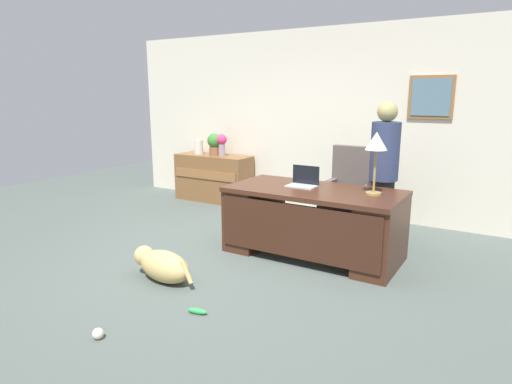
{
  "coord_description": "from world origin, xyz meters",
  "views": [
    {
      "loc": [
        2.54,
        -3.57,
        1.76
      ],
      "look_at": [
        0.19,
        0.3,
        0.75
      ],
      "focal_mm": 30.86,
      "sensor_mm": 36.0,
      "label": 1
    }
  ],
  "objects_px": {
    "vase_empty": "(199,147)",
    "credenza": "(214,178)",
    "desk": "(312,220)",
    "potted_plant": "(215,143)",
    "vase_with_flowers": "(222,143)",
    "armchair": "(350,196)",
    "dog_toy_ball": "(98,334)",
    "desk_lamp": "(376,145)",
    "dog_toy_bone": "(197,311)",
    "person_standing": "(383,175)",
    "dog_lying": "(162,265)",
    "laptop": "(303,181)"
  },
  "relations": [
    {
      "from": "vase_empty",
      "to": "credenza",
      "type": "bearing_deg",
      "value": -0.26
    },
    {
      "from": "desk",
      "to": "potted_plant",
      "type": "relative_size",
      "value": 5.21
    },
    {
      "from": "vase_with_flowers",
      "to": "armchair",
      "type": "bearing_deg",
      "value": -12.6
    },
    {
      "from": "vase_with_flowers",
      "to": "dog_toy_ball",
      "type": "xyz_separation_m",
      "value": [
        1.68,
        -3.93,
        -0.94
      ]
    },
    {
      "from": "desk_lamp",
      "to": "dog_toy_bone",
      "type": "height_order",
      "value": "desk_lamp"
    },
    {
      "from": "desk",
      "to": "vase_with_flowers",
      "type": "distance_m",
      "value": 2.83
    },
    {
      "from": "vase_with_flowers",
      "to": "dog_toy_bone",
      "type": "relative_size",
      "value": 2.04
    },
    {
      "from": "credenza",
      "to": "vase_with_flowers",
      "type": "relative_size",
      "value": 3.69
    },
    {
      "from": "vase_empty",
      "to": "potted_plant",
      "type": "relative_size",
      "value": 0.66
    },
    {
      "from": "desk",
      "to": "dog_toy_ball",
      "type": "distance_m",
      "value": 2.5
    },
    {
      "from": "desk_lamp",
      "to": "dog_toy_ball",
      "type": "xyz_separation_m",
      "value": [
        -1.26,
        -2.48,
        -1.22
      ]
    },
    {
      "from": "person_standing",
      "to": "dog_lying",
      "type": "distance_m",
      "value": 2.63
    },
    {
      "from": "vase_empty",
      "to": "dog_toy_ball",
      "type": "height_order",
      "value": "vase_empty"
    },
    {
      "from": "dog_lying",
      "to": "dog_toy_ball",
      "type": "bearing_deg",
      "value": -72.63
    },
    {
      "from": "desk",
      "to": "vase_empty",
      "type": "xyz_separation_m",
      "value": [
        -2.79,
        1.54,
        0.48
      ]
    },
    {
      "from": "desk_lamp",
      "to": "vase_with_flowers",
      "type": "xyz_separation_m",
      "value": [
        -2.94,
        1.44,
        -0.27
      ]
    },
    {
      "from": "armchair",
      "to": "potted_plant",
      "type": "xyz_separation_m",
      "value": [
        -2.53,
        0.53,
        0.48
      ]
    },
    {
      "from": "laptop",
      "to": "vase_empty",
      "type": "bearing_deg",
      "value": 151.36
    },
    {
      "from": "desk_lamp",
      "to": "dog_toy_ball",
      "type": "distance_m",
      "value": 3.04
    },
    {
      "from": "laptop",
      "to": "dog_toy_bone",
      "type": "bearing_deg",
      "value": -92.43
    },
    {
      "from": "armchair",
      "to": "vase_empty",
      "type": "distance_m",
      "value": 2.94
    },
    {
      "from": "armchair",
      "to": "desk_lamp",
      "type": "height_order",
      "value": "desk_lamp"
    },
    {
      "from": "dog_lying",
      "to": "vase_empty",
      "type": "height_order",
      "value": "vase_empty"
    },
    {
      "from": "vase_with_flowers",
      "to": "dog_toy_bone",
      "type": "bearing_deg",
      "value": -57.56
    },
    {
      "from": "desk",
      "to": "dog_toy_bone",
      "type": "height_order",
      "value": "desk"
    },
    {
      "from": "credenza",
      "to": "desk_lamp",
      "type": "height_order",
      "value": "desk_lamp"
    },
    {
      "from": "potted_plant",
      "to": "person_standing",
      "type": "bearing_deg",
      "value": -16.28
    },
    {
      "from": "desk_lamp",
      "to": "vase_empty",
      "type": "height_order",
      "value": "desk_lamp"
    },
    {
      "from": "armchair",
      "to": "vase_empty",
      "type": "height_order",
      "value": "armchair"
    },
    {
      "from": "person_standing",
      "to": "dog_toy_ball",
      "type": "distance_m",
      "value": 3.38
    },
    {
      "from": "armchair",
      "to": "vase_empty",
      "type": "relative_size",
      "value": 4.71
    },
    {
      "from": "armchair",
      "to": "dog_lying",
      "type": "xyz_separation_m",
      "value": [
        -1.03,
        -2.37,
        -0.34
      ]
    },
    {
      "from": "desk",
      "to": "credenza",
      "type": "relative_size",
      "value": 1.43
    },
    {
      "from": "person_standing",
      "to": "potted_plant",
      "type": "relative_size",
      "value": 4.68
    },
    {
      "from": "vase_empty",
      "to": "desk_lamp",
      "type": "bearing_deg",
      "value": -22.91
    },
    {
      "from": "dog_lying",
      "to": "potted_plant",
      "type": "relative_size",
      "value": 2.16
    },
    {
      "from": "laptop",
      "to": "vase_with_flowers",
      "type": "xyz_separation_m",
      "value": [
        -2.14,
        1.43,
        0.18
      ]
    },
    {
      "from": "credenza",
      "to": "dog_toy_bone",
      "type": "height_order",
      "value": "credenza"
    },
    {
      "from": "laptop",
      "to": "dog_toy_ball",
      "type": "distance_m",
      "value": 2.65
    },
    {
      "from": "laptop",
      "to": "person_standing",
      "type": "bearing_deg",
      "value": 36.62
    },
    {
      "from": "desk",
      "to": "laptop",
      "type": "height_order",
      "value": "laptop"
    },
    {
      "from": "laptop",
      "to": "dog_toy_bone",
      "type": "relative_size",
      "value": 1.84
    },
    {
      "from": "person_standing",
      "to": "armchair",
      "type": "bearing_deg",
      "value": 144.79
    },
    {
      "from": "dog_toy_ball",
      "to": "laptop",
      "type": "bearing_deg",
      "value": 79.44
    },
    {
      "from": "laptop",
      "to": "vase_empty",
      "type": "relative_size",
      "value": 1.35
    },
    {
      "from": "desk",
      "to": "desk_lamp",
      "type": "distance_m",
      "value": 1.06
    },
    {
      "from": "laptop",
      "to": "credenza",
      "type": "bearing_deg",
      "value": 148.33
    },
    {
      "from": "armchair",
      "to": "vase_with_flowers",
      "type": "height_order",
      "value": "vase_with_flowers"
    },
    {
      "from": "vase_with_flowers",
      "to": "dog_toy_ball",
      "type": "height_order",
      "value": "vase_with_flowers"
    },
    {
      "from": "dog_lying",
      "to": "vase_empty",
      "type": "xyz_separation_m",
      "value": [
        -1.83,
        2.9,
        0.73
      ]
    }
  ]
}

